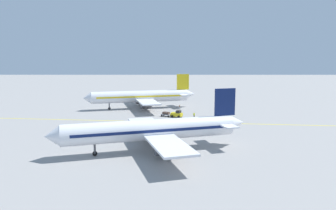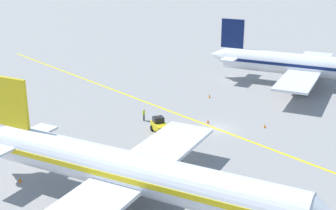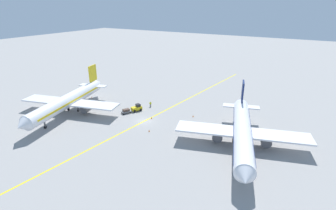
{
  "view_description": "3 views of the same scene",
  "coord_description": "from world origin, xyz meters",
  "views": [
    {
      "loc": [
        -80.74,
        -2.53,
        16.59
      ],
      "look_at": [
        -0.82,
        -2.34,
        4.41
      ],
      "focal_mm": 35.0,
      "sensor_mm": 36.0,
      "label": 1
    },
    {
      "loc": [
        46.12,
        33.1,
        22.45
      ],
      "look_at": [
        4.54,
        -4.52,
        3.4
      ],
      "focal_mm": 50.0,
      "sensor_mm": 36.0,
      "label": 2
    },
    {
      "loc": [
        -36.51,
        50.58,
        28.8
      ],
      "look_at": [
        -5.17,
        -3.4,
        4.39
      ],
      "focal_mm": 28.0,
      "sensor_mm": 36.0,
      "label": 3
    }
  ],
  "objects": [
    {
      "name": "ground_crew_worker",
      "position": [
        4.22,
        -9.22,
        0.91
      ],
      "size": [
        0.52,
        0.37,
        1.68
      ],
      "color": "#23232D",
      "rests_on": "ground"
    },
    {
      "name": "traffic_cone_mid_apron",
      "position": [
        -9.89,
        -8.81,
        0.28
      ],
      "size": [
        0.32,
        0.32,
        0.55
      ],
      "primitive_type": "cone",
      "color": "orange",
      "rests_on": "ground"
    },
    {
      "name": "ground_plane",
      "position": [
        0.0,
        0.0,
        0.0
      ],
      "size": [
        400.0,
        400.0,
        0.0
      ],
      "primitive_type": "plane",
      "color": "gray"
    },
    {
      "name": "airplane_adjacent_stand",
      "position": [
        21.03,
        6.05,
        3.71
      ],
      "size": [
        28.41,
        35.07,
        10.6
      ],
      "color": "white",
      "rests_on": "ground"
    },
    {
      "name": "baggage_cart_trailing",
      "position": [
        7.39,
        -1.79,
        0.76
      ],
      "size": [
        2.42,
        2.95,
        1.24
      ],
      "color": "gray",
      "rests_on": "ground"
    },
    {
      "name": "baggage_tug_white",
      "position": [
        5.9,
        -4.74,
        0.9
      ],
      "size": [
        2.76,
        3.35,
        2.11
      ],
      "color": "gold",
      "rests_on": "ground"
    },
    {
      "name": "apron_yellow_centreline",
      "position": [
        0.0,
        0.0,
        0.0
      ],
      "size": [
        13.73,
        119.3,
        0.01
      ],
      "primitive_type": "cube",
      "rotation": [
        0.0,
        0.0,
        -0.11
      ],
      "color": "yellow",
      "rests_on": "ground"
    },
    {
      "name": "traffic_cone_near_nose",
      "position": [
        -4.46,
        4.38,
        0.28
      ],
      "size": [
        0.32,
        0.32,
        0.55
      ],
      "primitive_type": "cone",
      "color": "orange",
      "rests_on": "ground"
    },
    {
      "name": "traffic_cone_far_edge",
      "position": [
        -0.83,
        -2.16,
        0.28
      ],
      "size": [
        0.32,
        0.32,
        0.55
      ],
      "primitive_type": "cone",
      "color": "orange",
      "rests_on": "ground"
    },
    {
      "name": "airplane_at_gate",
      "position": [
        -25.3,
        0.16,
        3.71
      ],
      "size": [
        28.31,
        34.84,
        10.6
      ],
      "color": "white",
      "rests_on": "ground"
    },
    {
      "name": "traffic_cone_by_wingtip",
      "position": [
        24.97,
        -6.07,
        0.28
      ],
      "size": [
        0.32,
        0.32,
        0.55
      ],
      "primitive_type": "cone",
      "color": "orange",
      "rests_on": "ground"
    }
  ]
}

